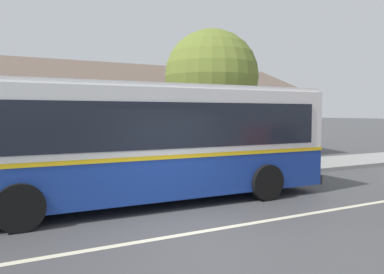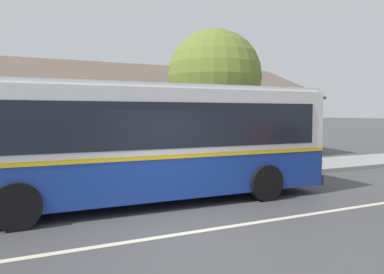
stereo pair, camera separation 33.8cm
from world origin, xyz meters
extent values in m
plane|color=#424244|center=(0.00, 0.00, 0.00)|extent=(300.00, 300.00, 0.00)
cube|color=gray|center=(0.00, 6.00, 0.07)|extent=(60.00, 3.00, 0.15)
cube|color=beige|center=(0.00, 0.00, 0.00)|extent=(60.00, 0.16, 0.01)
cube|color=gray|center=(1.61, 14.22, 1.62)|extent=(21.29, 10.63, 3.25)
cube|color=brown|center=(1.61, 11.56, 4.21)|extent=(21.89, 5.37, 2.07)
cube|color=brown|center=(1.61, 16.88, 4.21)|extent=(21.89, 5.37, 2.07)
cube|color=black|center=(1.61, 8.88, 1.79)|extent=(1.10, 0.06, 1.30)
cube|color=black|center=(9.07, 8.88, 1.79)|extent=(1.10, 0.06, 1.30)
cube|color=#4C3323|center=(4.81, 8.88, 1.05)|extent=(1.00, 0.06, 2.10)
cube|color=navy|center=(-0.26, 2.90, 0.79)|extent=(10.65, 2.66, 1.03)
cube|color=gold|center=(-0.26, 2.90, 1.35)|extent=(10.67, 2.68, 0.10)
cube|color=white|center=(-0.26, 2.90, 2.21)|extent=(10.65, 2.66, 1.62)
cube|color=white|center=(-0.26, 2.90, 3.08)|extent=(10.43, 2.53, 0.12)
cube|color=black|center=(-0.24, 4.16, 2.11)|extent=(9.76, 0.17, 1.12)
cube|color=black|center=(-0.28, 1.64, 2.11)|extent=(9.76, 0.17, 1.12)
cube|color=black|center=(5.06, 2.82, 2.11)|extent=(0.07, 2.20, 1.12)
cube|color=black|center=(5.06, 2.82, 2.88)|extent=(0.07, 1.75, 0.24)
cube|color=black|center=(5.08, 2.82, 0.40)|extent=(0.12, 2.50, 0.28)
cube|color=#B21919|center=(-1.57, 4.19, 0.79)|extent=(2.97, 0.07, 0.72)
cube|color=black|center=(3.89, 4.11, 1.47)|extent=(0.90, 0.04, 2.40)
cylinder|color=black|center=(3.04, 4.10, 0.50)|extent=(1.00, 0.29, 1.00)
cylinder|color=black|center=(3.01, 1.60, 0.50)|extent=(1.00, 0.29, 1.00)
cylinder|color=black|center=(-3.16, 4.19, 0.50)|extent=(1.00, 0.29, 1.00)
cylinder|color=black|center=(-3.20, 1.69, 0.50)|extent=(1.00, 0.29, 1.00)
cylinder|color=#4C3828|center=(4.30, 6.84, 1.32)|extent=(0.31, 0.31, 2.65)
sphere|color=olive|center=(4.30, 6.84, 3.90)|extent=(3.85, 3.85, 3.85)
cylinder|color=gray|center=(5.30, 5.00, 1.35)|extent=(0.07, 0.07, 2.40)
cube|color=#1959A5|center=(5.30, 4.98, 2.30)|extent=(0.36, 0.03, 0.48)
camera|label=1|loc=(-3.53, -6.54, 2.41)|focal=35.00mm
camera|label=2|loc=(-3.23, -6.69, 2.41)|focal=35.00mm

